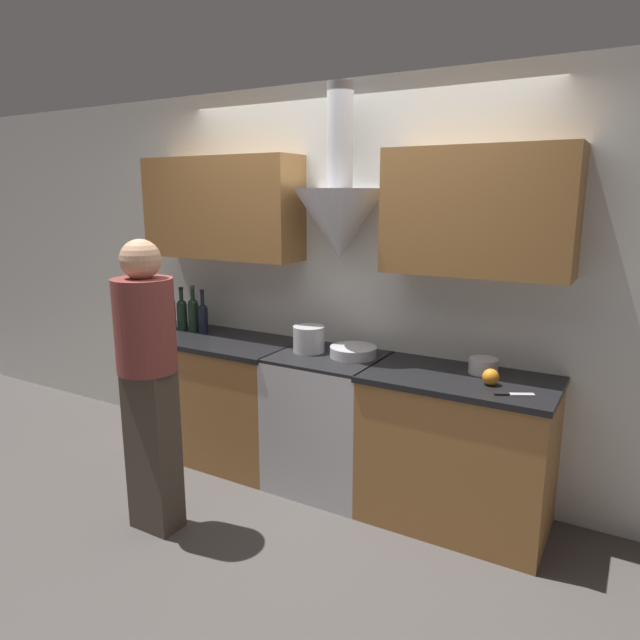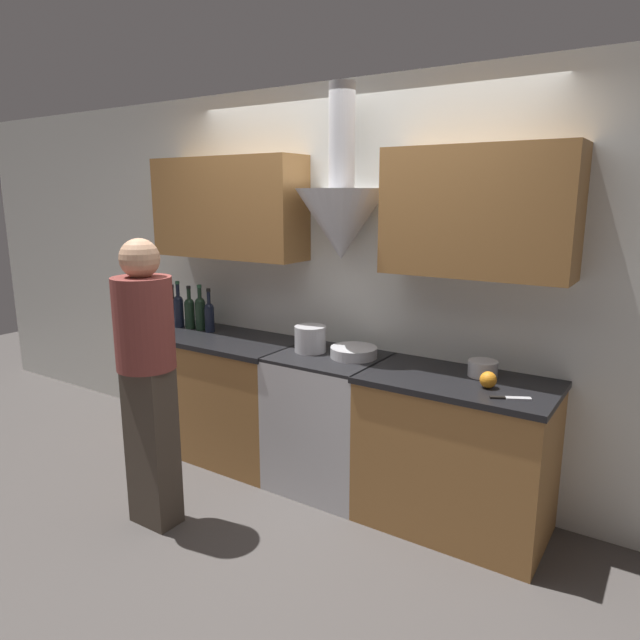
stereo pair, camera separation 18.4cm
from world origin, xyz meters
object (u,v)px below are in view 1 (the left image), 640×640
wine_bottle_0 (164,311)px  wine_bottle_4 (203,317)px  wine_bottle_1 (171,311)px  wine_bottle_2 (182,313)px  person_foreground_left (148,374)px  wine_bottle_3 (193,313)px  saucepan (483,366)px  mixing_bowl (353,352)px  stove_range (328,421)px  stock_pot (309,339)px  orange_fruit (491,377)px

wine_bottle_0 → wine_bottle_4: wine_bottle_4 is taller
wine_bottle_1 → wine_bottle_2: wine_bottle_1 is taller
wine_bottle_4 → person_foreground_left: (0.47, -0.98, -0.09)m
wine_bottle_1 → person_foreground_left: size_ratio=0.21×
wine_bottle_3 → saucepan: bearing=1.5°
wine_bottle_0 → mixing_bowl: 1.63m
stove_range → person_foreground_left: size_ratio=0.54×
wine_bottle_2 → saucepan: wine_bottle_2 is taller
wine_bottle_1 → mixing_bowl: size_ratio=1.21×
wine_bottle_1 → stock_pot: 1.24m
wine_bottle_0 → mixing_bowl: (1.63, -0.01, -0.10)m
wine_bottle_2 → wine_bottle_4: 0.21m
wine_bottle_0 → stock_pot: wine_bottle_0 is taller
wine_bottle_0 → person_foreground_left: size_ratio=0.19×
wine_bottle_0 → wine_bottle_1: wine_bottle_1 is taller
wine_bottle_0 → wine_bottle_1: 0.09m
wine_bottle_1 → wine_bottle_2: (0.10, 0.02, -0.01)m
wine_bottle_0 → stove_range: bearing=-2.4°
mixing_bowl → stock_pot: bearing=-172.9°
wine_bottle_4 → mixing_bowl: 1.24m
orange_fruit → saucepan: 0.20m
wine_bottle_4 → saucepan: bearing=1.9°
wine_bottle_2 → wine_bottle_3: 0.11m
orange_fruit → saucepan: bearing=115.3°
mixing_bowl → person_foreground_left: (-0.77, -0.98, 0.00)m
wine_bottle_3 → orange_fruit: wine_bottle_3 is taller
wine_bottle_0 → wine_bottle_2: (0.19, -0.00, 0.00)m
wine_bottle_2 → wine_bottle_4: size_ratio=1.00×
wine_bottle_1 → wine_bottle_3: 0.21m
mixing_bowl → saucepan: saucepan is taller
stock_pot → saucepan: 1.11m
wine_bottle_3 → orange_fruit: size_ratio=3.86×
wine_bottle_1 → wine_bottle_4: (0.31, 0.01, -0.01)m
wine_bottle_4 → orange_fruit: 2.12m
orange_fruit → wine_bottle_1: bearing=177.5°
wine_bottle_3 → saucepan: size_ratio=2.09×
saucepan → wine_bottle_0: bearing=-178.6°
stove_range → saucepan: saucepan is taller
stove_range → wine_bottle_3: bearing=176.8°
wine_bottle_0 → wine_bottle_3: (0.29, 0.00, 0.01)m
wine_bottle_1 → orange_fruit: size_ratio=4.00×
mixing_bowl → orange_fruit: orange_fruit is taller
wine_bottle_1 → mixing_bowl: bearing=0.4°
stock_pot → mixing_bowl: bearing=7.1°
stove_range → wine_bottle_1: bearing=178.2°
wine_bottle_1 → wine_bottle_3: (0.21, 0.02, -0.00)m
wine_bottle_0 → orange_fruit: (2.52, -0.13, -0.08)m
wine_bottle_2 → wine_bottle_4: (0.21, -0.01, -0.01)m
wine_bottle_2 → mixing_bowl: (1.45, -0.01, -0.10)m
saucepan → wine_bottle_3: bearing=-178.5°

